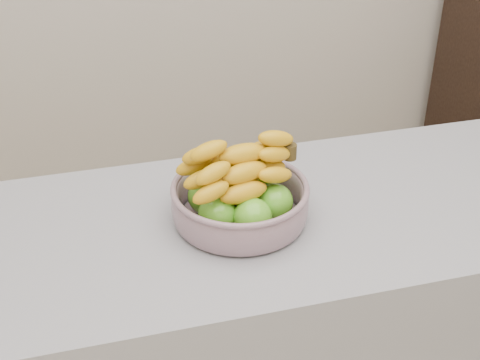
{
  "coord_description": "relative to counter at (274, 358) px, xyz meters",
  "views": [
    {
      "loc": [
        -0.4,
        -0.82,
        1.73
      ],
      "look_at": [
        -0.09,
        0.34,
        1.0
      ],
      "focal_mm": 50.0,
      "sensor_mm": 36.0,
      "label": 1
    }
  ],
  "objects": [
    {
      "name": "counter",
      "position": [
        0.0,
        0.0,
        0.0
      ],
      "size": [
        2.0,
        0.6,
        0.9
      ],
      "primitive_type": "cube",
      "color": "gray",
      "rests_on": "ground"
    },
    {
      "name": "fruit_bowl",
      "position": [
        -0.09,
        -0.0,
        0.51
      ],
      "size": [
        0.3,
        0.3,
        0.18
      ],
      "rotation": [
        0.0,
        0.0,
        0.1
      ],
      "color": "#8F9BAC",
      "rests_on": "counter"
    }
  ]
}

